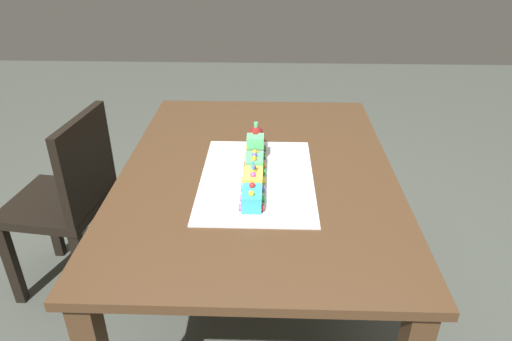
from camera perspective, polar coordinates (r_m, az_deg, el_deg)
ground_plane at (r=2.18m, az=0.17°, el=-17.07°), size 8.00×8.00×0.00m
dining_table at (r=1.78m, az=0.20°, el=-2.75°), size 1.40×1.00×0.74m
chair at (r=2.20m, az=-21.96°, el=-3.19°), size 0.45×0.45×0.86m
cake_board at (r=1.65m, az=0.00°, el=-0.97°), size 0.60×0.40×0.00m
cake_locomotive at (r=1.79m, az=-0.05°, el=3.33°), size 0.14×0.08×0.12m
cake_car_tanker_mint_green at (r=1.69m, az=-0.19°, el=0.90°), size 0.10×0.08×0.07m
cake_car_gondola_lemon at (r=1.58m, az=-0.34°, el=-1.11°), size 0.10×0.08×0.07m
cake_car_hopper_turquoise at (r=1.48m, az=-0.52°, el=-3.42°), size 0.10×0.08×0.07m
birthday_candle at (r=1.54m, az=-0.36°, el=0.86°), size 0.01×0.01×0.05m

